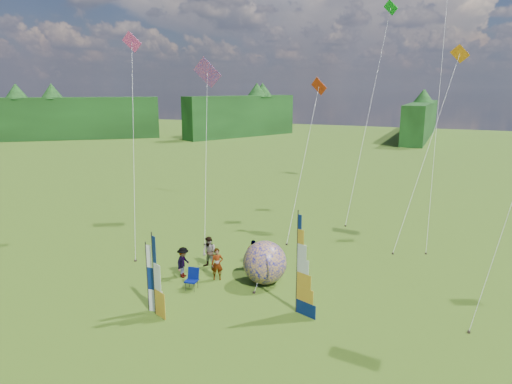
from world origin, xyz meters
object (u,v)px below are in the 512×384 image
at_px(spectator_a, 217,264).
at_px(kite_whale, 442,66).
at_px(feather_banner_main, 297,264).
at_px(side_banner_far, 147,278).
at_px(bol_inflatable, 265,262).
at_px(camp_chair, 191,279).
at_px(spectator_d, 253,254).
at_px(spectator_c, 183,262).
at_px(spectator_b, 209,253).
at_px(side_banner_left, 154,275).

distance_m(spectator_a, kite_whale, 20.71).
xyz_separation_m(feather_banner_main, side_banner_far, (-6.42, -2.71, -0.74)).
height_order(feather_banner_main, bol_inflatable, feather_banner_main).
bearing_deg(feather_banner_main, camp_chair, -160.72).
height_order(side_banner_far, spectator_d, side_banner_far).
xyz_separation_m(spectator_c, camp_chair, (1.30, -1.24, -0.30)).
bearing_deg(spectator_a, spectator_d, 38.50).
height_order(bol_inflatable, kite_whale, kite_whale).
bearing_deg(spectator_b, camp_chair, -69.22).
bearing_deg(kite_whale, spectator_b, -122.65).
bearing_deg(spectator_c, kite_whale, -42.25).
bearing_deg(spectator_a, side_banner_left, -126.65).
xyz_separation_m(side_banner_left, spectator_a, (0.75, 4.63, -1.04)).
distance_m(bol_inflatable, camp_chair, 3.97).
bearing_deg(spectator_d, side_banner_left, 82.05).
bearing_deg(spectator_d, bol_inflatable, 136.21).
relative_size(side_banner_far, spectator_c, 1.91).
height_order(side_banner_left, spectator_d, side_banner_left).
relative_size(spectator_a, spectator_b, 0.95).
bearing_deg(spectator_b, spectator_c, -102.19).
height_order(side_banner_far, bol_inflatable, side_banner_far).
distance_m(feather_banner_main, side_banner_left, 6.60).
height_order(side_banner_far, spectator_a, side_banner_far).
relative_size(side_banner_far, spectator_b, 1.76).
xyz_separation_m(spectator_d, kite_whale, (8.85, 12.13, 10.94)).
bearing_deg(bol_inflatable, spectator_a, -165.98).
height_order(side_banner_left, spectator_a, side_banner_left).
distance_m(bol_inflatable, kite_whale, 18.98).
bearing_deg(feather_banner_main, spectator_b, 174.55).
xyz_separation_m(side_banner_left, camp_chair, (0.14, 2.95, -1.36)).
distance_m(spectator_b, spectator_d, 2.57).
distance_m(side_banner_left, bol_inflatable, 6.27).
bearing_deg(side_banner_far, spectator_b, 85.41).
bearing_deg(camp_chair, spectator_d, 59.86).
bearing_deg(feather_banner_main, spectator_a, -178.76).
bearing_deg(spectator_d, kite_whale, -119.52).
bearing_deg(kite_whale, spectator_d, -118.69).
bearing_deg(side_banner_far, camp_chair, 72.76).
height_order(bol_inflatable, spectator_a, bol_inflatable).
height_order(side_banner_left, side_banner_far, side_banner_left).
relative_size(side_banner_left, spectator_b, 2.06).
distance_m(spectator_d, kite_whale, 18.58).
bearing_deg(spectator_d, spectator_b, 32.73).
distance_m(feather_banner_main, side_banner_far, 7.00).
distance_m(feather_banner_main, spectator_d, 6.07).
bearing_deg(spectator_b, bol_inflatable, -0.78).
height_order(feather_banner_main, spectator_b, feather_banner_main).
xyz_separation_m(spectator_b, camp_chair, (0.62, -2.98, -0.37)).
bearing_deg(side_banner_far, spectator_c, 94.89).
bearing_deg(kite_whale, side_banner_left, -111.68).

